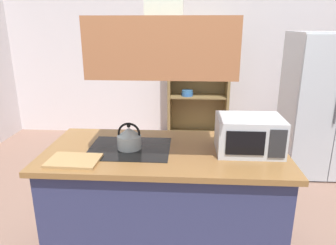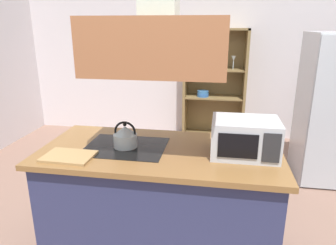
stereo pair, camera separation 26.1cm
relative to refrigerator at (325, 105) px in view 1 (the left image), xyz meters
The scene contains 8 objects.
wall_back 2.20m from the refrigerator, 140.30° to the left, with size 6.00×0.12×2.70m, color silver.
kitchen_island 2.48m from the refrigerator, 138.06° to the right, with size 1.78×0.87×0.90m.
range_hood 2.61m from the refrigerator, 138.06° to the right, with size 0.90×0.70×1.23m.
refrigerator is the anchor object (origin of this frame).
dish_cabinet 1.89m from the refrigerator, 142.44° to the left, with size 0.95×0.40×1.73m.
kettle 2.65m from the refrigerator, 141.91° to the right, with size 0.18×0.18×0.20m.
cutting_board 3.07m from the refrigerator, 142.04° to the right, with size 0.34×0.24×0.02m, color #A6804D.
microwave 2.04m from the refrigerator, 126.63° to the right, with size 0.46×0.35×0.26m.
Camera 1 is at (-0.02, -2.14, 1.79)m, focal length 33.31 mm.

